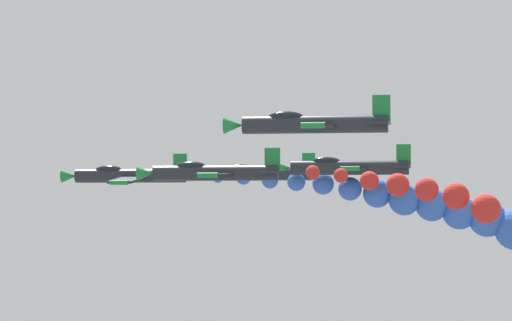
% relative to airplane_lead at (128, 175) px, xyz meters
% --- Properties ---
extents(airplane_lead, '(9.54, 10.35, 2.57)m').
position_rel_airplane_lead_xyz_m(airplane_lead, '(0.00, 0.00, 0.00)').
color(airplane_lead, '#23282D').
extents(smoke_trail_lead, '(3.35, 25.01, 6.25)m').
position_rel_airplane_lead_xyz_m(smoke_trail_lead, '(0.64, -24.62, -2.70)').
color(smoke_trail_lead, blue).
extents(airplane_left_inner, '(9.57, 10.35, 2.33)m').
position_rel_airplane_lead_xyz_m(airplane_left_inner, '(-8.69, -8.68, -0.04)').
color(airplane_left_inner, '#23282D').
extents(smoke_trail_left_inner, '(2.64, 13.33, 4.03)m').
position_rel_airplane_lead_xyz_m(smoke_trail_left_inner, '(-9.32, -24.16, -1.57)').
color(smoke_trail_left_inner, red).
extents(airplane_right_inner, '(9.56, 10.35, 2.32)m').
position_rel_airplane_lead_xyz_m(airplane_right_inner, '(7.47, -9.36, 0.29)').
color(airplane_right_inner, '#23282D').
extents(airplane_left_outer, '(9.57, 10.35, 2.33)m').
position_rel_airplane_lead_xyz_m(airplane_left_outer, '(-1.13, -17.61, 0.53)').
color(airplane_left_outer, '#23282D').
extents(airplane_right_outer, '(9.56, 10.35, 2.35)m').
position_rel_airplane_lead_xyz_m(airplane_right_outer, '(-18.09, -16.83, 2.70)').
color(airplane_right_outer, '#23282D').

